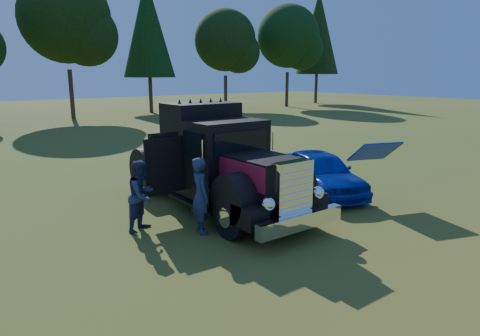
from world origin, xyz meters
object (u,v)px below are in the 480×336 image
at_px(diamond_t_truck, 218,165).
at_px(spectator_far, 142,195).
at_px(hotrod_coupe, 320,172).
at_px(spectator_near, 201,196).

relative_size(diamond_t_truck, spectator_far, 4.02).
relative_size(hotrod_coupe, spectator_near, 2.38).
distance_m(diamond_t_truck, spectator_far, 2.50).
xyz_separation_m(hotrod_coupe, spectator_near, (-4.96, -0.67, 0.23)).
xyz_separation_m(diamond_t_truck, spectator_near, (-1.39, -1.31, -0.34)).
distance_m(diamond_t_truck, spectator_near, 1.94).
height_order(spectator_near, spectator_far, spectator_near).
height_order(hotrod_coupe, spectator_near, hotrod_coupe).
relative_size(diamond_t_truck, spectator_near, 3.80).
height_order(diamond_t_truck, spectator_near, diamond_t_truck).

